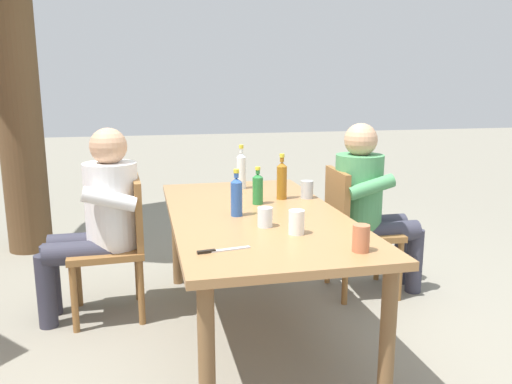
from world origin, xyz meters
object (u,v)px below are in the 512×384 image
Objects in this scene: table_knife at (220,250)px; cup_glass at (265,217)px; person_in_white_shirt at (99,214)px; cup_terracotta at (361,238)px; person_in_plaid_shirt at (369,200)px; cup_steel at (307,190)px; bottle_green at (258,188)px; bottle_blue at (237,196)px; cup_white at (296,222)px; bottle_clear at (241,170)px; chair_near_right at (353,225)px; chair_far_right at (119,239)px; backpack_by_near_side at (239,225)px; dining_table at (256,226)px; bottle_amber at (282,180)px.

cup_glass is at bearing -40.17° from table_knife.
person_in_white_shirt reaches higher than cup_terracotta.
cup_steel is at bearing 104.38° from person_in_plaid_shirt.
person_in_plaid_shirt is at bearing -75.62° from bottle_green.
bottle_blue is 2.20× the size of cup_white.
bottle_clear is (0.48, 0.01, 0.03)m from bottle_green.
cup_steel is (-0.39, -0.35, -0.07)m from bottle_clear.
cup_white is at bearing -131.33° from person_in_white_shirt.
person_in_plaid_shirt reaches higher than bottle_blue.
table_knife is (-1.05, 1.07, 0.24)m from chair_near_right.
chair_near_right is 2.86× the size of bottle_clear.
backpack_by_near_side is at bearing -40.79° from chair_far_right.
cup_white is at bearing -143.66° from cup_glass.
cup_white is at bearing -176.27° from bottle_green.
cup_terracotta and cup_white have the same top height.
chair_far_right is at bearing -87.80° from person_in_white_shirt.
dining_table is at bearing 12.69° from cup_white.
cup_white is at bearing -66.26° from table_knife.
person_in_plaid_shirt is 1.12m from bottle_blue.
cup_white is 0.44m from table_knife.
bottle_blue is at bearing 166.91° from bottle_clear.
bottle_green is 0.35m from cup_steel.
bottle_clear is at bearing 41.60° from cup_steel.
person_in_white_shirt is at bearing 64.56° from dining_table.
chair_far_right reaches higher than cup_white.
person_in_plaid_shirt reaches higher than bottle_green.
bottle_green is (-0.22, 0.72, 0.33)m from chair_near_right.
chair_far_right is 2.02× the size of backpack_by_near_side.
bottle_amber reaches higher than chair_far_right.
cup_terracotta is (-1.18, 0.59, 0.12)m from person_in_plaid_shirt.
cup_white is at bearing 158.19° from cup_steel.
bottle_blue is at bearing -121.01° from person_in_white_shirt.
cup_steel is 1.12× the size of cup_glass.
cup_glass is 0.23× the size of backpack_by_near_side.
table_knife reaches higher than backpack_by_near_side.
bottle_green reaches higher than chair_far_right.
bottle_green is at bearing 3.73° from cup_white.
bottle_green is at bearing -23.35° from table_knife.
backpack_by_near_side is at bearing -7.29° from dining_table.
chair_near_right is 0.85m from bottle_clear.
bottle_blue is 0.62m from table_knife.
bottle_amber reaches higher than cup_terracotta.
table_knife is (-0.18, 0.40, -0.05)m from cup_white.
chair_near_right is 0.20m from person_in_plaid_shirt.
bottle_green is 1.92× the size of cup_white.
chair_far_right is 0.74× the size of person_in_white_shirt.
cup_terracotta is 0.37m from cup_white.
person_in_white_shirt is 9.92× the size of cup_terracotta.
person_in_white_shirt reaches higher than backpack_by_near_side.
cup_steel is 0.26× the size of backpack_by_near_side.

